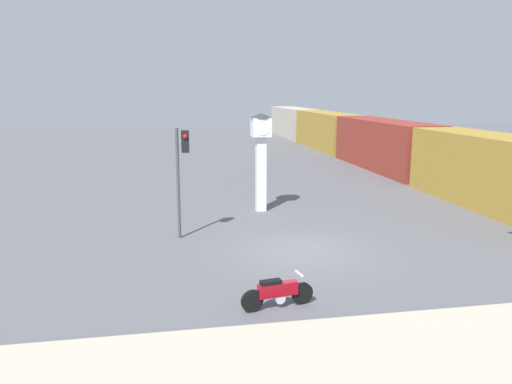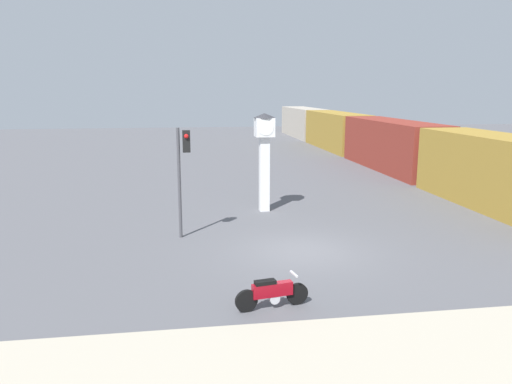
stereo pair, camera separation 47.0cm
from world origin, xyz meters
TOP-DOWN VIEW (x-y plane):
  - ground_plane at (0.00, 0.00)m, footprint 120.00×120.00m
  - motorcycle at (-1.85, -4.34)m, footprint 1.95×0.54m
  - clock_tower at (-0.30, 6.08)m, footprint 1.01×1.01m
  - freight_train at (10.65, 23.40)m, footprint 2.80×50.65m
  - traffic_light at (-3.97, 2.33)m, footprint 0.50×0.35m

SIDE VIEW (x-z plane):
  - ground_plane at x=0.00m, z-range 0.00..0.00m
  - motorcycle at x=-1.85m, z-range -0.02..0.85m
  - freight_train at x=10.65m, z-range 0.00..3.40m
  - traffic_light at x=-3.97m, z-range 0.78..4.90m
  - clock_tower at x=-0.30m, z-range 0.71..5.17m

